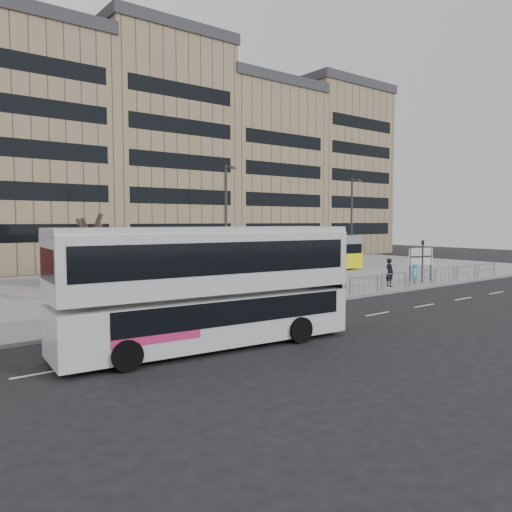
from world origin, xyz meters
TOP-DOWN VIEW (x-y plane):
  - ground at (0.00, 0.00)m, footprint 120.00×120.00m
  - plaza at (0.00, 12.00)m, footprint 64.00×24.00m
  - kerb at (0.00, 0.05)m, footprint 64.00×0.25m
  - building_row at (1.55, 34.27)m, footprint 70.40×18.40m
  - pedestrian_barrier at (2.00, 0.50)m, footprint 32.07×0.07m
  - road_markings at (1.00, -4.00)m, footprint 62.00×0.12m
  - double_decker_bus at (-12.23, -4.45)m, footprint 11.24×3.53m
  - tram at (1.15, 13.72)m, footprint 26.91×6.06m
  - station_sign at (10.59, 2.06)m, footprint 2.11×0.65m
  - ad_panel at (8.62, 1.18)m, footprint 0.74×0.28m
  - pedestrian at (6.19, 1.53)m, footprint 0.64×0.81m
  - traffic_light_west at (-8.83, 1.58)m, footprint 0.21×0.23m
  - traffic_light_east at (10.00, 1.51)m, footprint 0.23×0.25m
  - lamp_post_west at (-2.31, 8.91)m, footprint 0.45×1.04m
  - lamp_post_east at (13.22, 11.15)m, footprint 0.45×1.04m
  - bare_tree at (-12.55, 6.79)m, footprint 4.56×4.56m

SIDE VIEW (x-z plane):
  - ground at x=0.00m, z-range 0.00..0.00m
  - road_markings at x=1.00m, z-range 0.00..0.01m
  - kerb at x=0.00m, z-range -0.01..0.16m
  - plaza at x=0.00m, z-range 0.00..0.15m
  - ad_panel at x=8.62m, z-range 0.27..1.69m
  - pedestrian_barrier at x=2.00m, z-range 0.43..1.53m
  - pedestrian at x=6.19m, z-range 0.15..2.10m
  - tram at x=1.15m, z-range 0.16..3.31m
  - station_sign at x=10.59m, z-range 0.63..3.12m
  - traffic_light_west at x=-8.83m, z-range 0.57..3.67m
  - traffic_light_east at x=10.00m, z-range 0.57..3.67m
  - double_decker_bus at x=-12.23m, z-range 0.18..4.60m
  - lamp_post_west at x=-2.31m, z-range 0.52..8.90m
  - lamp_post_east at x=13.22m, z-range 0.52..8.95m
  - bare_tree at x=-12.55m, z-range 1.62..8.71m
  - building_row at x=1.55m, z-range -2.69..28.51m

